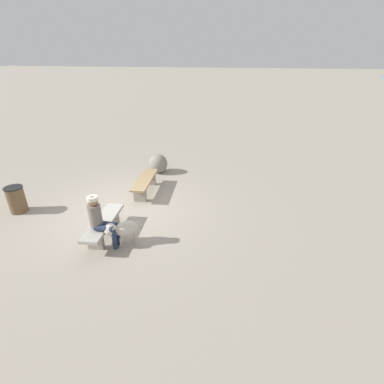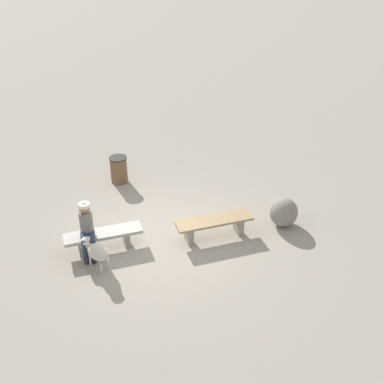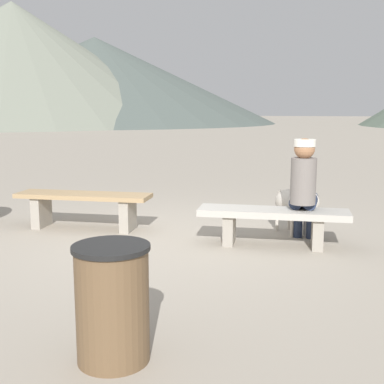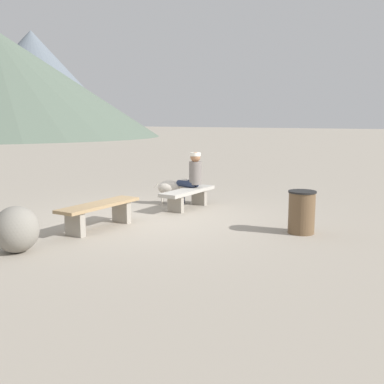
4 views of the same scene
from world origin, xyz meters
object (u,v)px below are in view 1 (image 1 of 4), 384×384
Objects in this scene: bench_right at (104,225)px; trash_bin at (16,199)px; bench_left at (145,183)px; seated_person at (100,218)px; dog at (122,229)px; boulder at (158,164)px.

trash_bin is at bearing -107.25° from bench_right.
bench_left is at bearing 171.67° from bench_right.
trash_bin is at bearing -106.32° from seated_person.
bench_left is at bearing 123.40° from trash_bin.
bench_right is 0.52m from seated_person.
dog is 1.05× the size of boulder.
dog is 0.98× the size of trash_bin.
bench_right is 0.61m from dog.
dog is at bearing 106.30° from seated_person.
boulder is (-4.37, -0.70, -0.06)m from dog.
bench_left is 2.47× the size of dog.
trash_bin is (1.96, -2.98, 0.04)m from bench_left.
boulder is (-1.71, -0.17, 0.01)m from bench_left.
bench_right is 2.34× the size of trash_bin.
dog reaches higher than bench_right.
seated_person reaches higher than boulder.
bench_left is 2.59× the size of boulder.
bench_left is 2.43× the size of trash_bin.
boulder is (-3.67, 2.80, -0.03)m from trash_bin.
seated_person is at bearing 74.93° from trash_bin.
dog reaches higher than bench_left.
trash_bin is 4.62m from boulder.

